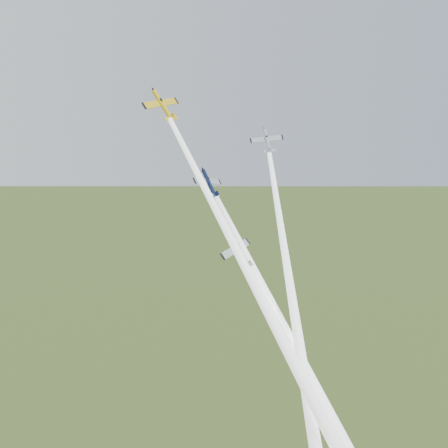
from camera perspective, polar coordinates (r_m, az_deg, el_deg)
plane_yellow at (r=109.42m, az=-6.24°, el=11.92°), size 10.86×8.12×8.95m
smoke_trail_yellow at (r=97.71m, az=3.66°, el=-7.31°), size 15.33×44.61×61.76m
plane_navy at (r=111.27m, az=-1.53°, el=4.19°), size 8.57×7.84×7.75m
smoke_trail_navy at (r=106.12m, az=7.95°, el=-13.60°), size 15.59×41.89×58.23m
plane_silver_right at (r=119.19m, az=4.42°, el=8.45°), size 8.03×7.61×7.12m
smoke_trail_silver_right at (r=103.85m, az=7.09°, el=-8.50°), size 17.92×39.02×55.43m
plane_silver_low at (r=106.09m, az=1.44°, el=-2.77°), size 11.28×8.55×9.21m
smoke_trail_silver_low at (r=106.57m, az=10.67°, el=-18.69°), size 16.29×36.18×50.99m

